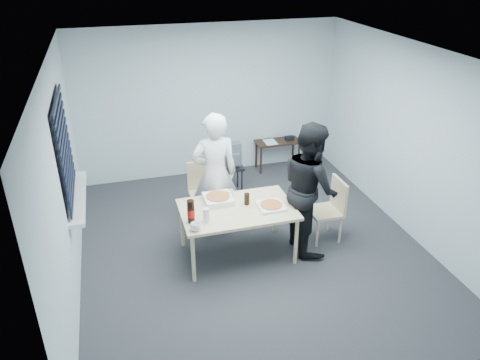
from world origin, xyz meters
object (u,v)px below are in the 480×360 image
object	(u,v)px
side_table	(278,145)
stool	(232,172)
mug_b	(230,194)
person_white	(215,174)
chair_right	(331,205)
mug_a	(196,227)
soda_bottle	(191,212)
dining_table	(237,212)
chair_far	(203,188)
person_black	(310,187)
backpack	(232,155)

from	to	relation	value
side_table	stool	world-z (taller)	side_table
mug_b	person_white	bearing A→B (deg)	109.85
stool	mug_b	distance (m)	1.50
chair_right	mug_b	size ratio (longest dim) A/B	8.90
mug_a	soda_bottle	xyz separation A→B (m)	(-0.01, 0.19, 0.09)
chair_right	stool	xyz separation A→B (m)	(-0.95, 1.68, -0.15)
dining_table	chair_far	xyz separation A→B (m)	(-0.23, 1.03, -0.13)
dining_table	stool	bearing A→B (deg)	77.18
chair_right	person_white	size ratio (longest dim) A/B	0.50
dining_table	person_white	size ratio (longest dim) A/B	0.82
dining_table	chair_far	world-z (taller)	chair_far
person_black	backpack	bearing A→B (deg)	18.14
person_white	soda_bottle	world-z (taller)	person_white
backpack	mug_b	size ratio (longest dim) A/B	3.99
person_black	mug_a	distance (m)	1.61
backpack	soda_bottle	distance (m)	2.14
person_black	stool	distance (m)	1.92
side_table	soda_bottle	xyz separation A→B (m)	(-2.05, -2.56, 0.39)
soda_bottle	backpack	bearing A→B (deg)	61.57
dining_table	person_white	bearing A→B (deg)	101.19
side_table	soda_bottle	distance (m)	3.30
backpack	side_table	bearing A→B (deg)	52.27
person_black	chair_right	bearing A→B (deg)	-78.41
stool	soda_bottle	bearing A→B (deg)	-118.28
person_black	dining_table	bearing A→B (deg)	87.45
dining_table	chair_right	bearing A→B (deg)	1.47
chair_right	person_white	xyz separation A→B (m)	(-1.47, 0.64, 0.37)
chair_far	person_white	xyz separation A→B (m)	(0.10, -0.36, 0.37)
person_white	chair_right	bearing A→B (deg)	156.59
person_white	chair_far	bearing A→B (deg)	-74.63
dining_table	mug_a	xyz separation A→B (m)	(-0.61, -0.36, 0.11)
chair_far	mug_b	size ratio (longest dim) A/B	8.90
mug_a	mug_b	size ratio (longest dim) A/B	1.23
chair_right	stool	bearing A→B (deg)	119.44
dining_table	chair_right	xyz separation A→B (m)	(1.34, 0.03, -0.13)
chair_right	stool	size ratio (longest dim) A/B	1.86
soda_bottle	person_white	bearing A→B (deg)	59.72
person_white	backpack	size ratio (longest dim) A/B	4.44
person_black	stool	bearing A→B (deg)	18.03
chair_far	stool	distance (m)	0.94
backpack	mug_b	xyz separation A→B (m)	(-0.40, -1.39, 0.08)
dining_table	side_table	distance (m)	2.79
mug_b	soda_bottle	world-z (taller)	soda_bottle
backpack	mug_a	distance (m)	2.29
chair_far	person_white	size ratio (longest dim) A/B	0.50
dining_table	chair_far	bearing A→B (deg)	102.67
chair_far	mug_b	xyz separation A→B (m)	(0.23, -0.71, 0.24)
person_black	backpack	xyz separation A→B (m)	(-0.57, 1.75, -0.21)
chair_right	person_black	distance (m)	0.54
chair_right	backpack	xyz separation A→B (m)	(-0.95, 1.67, 0.16)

